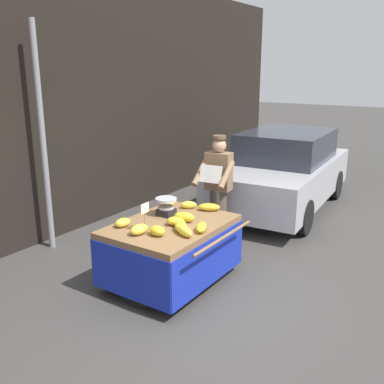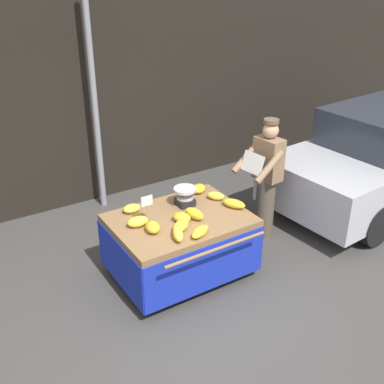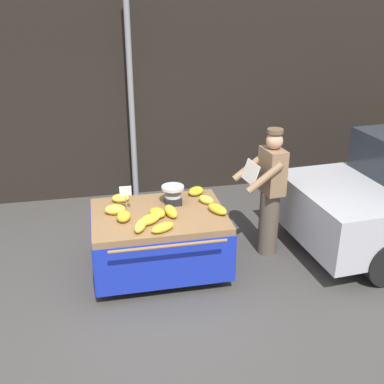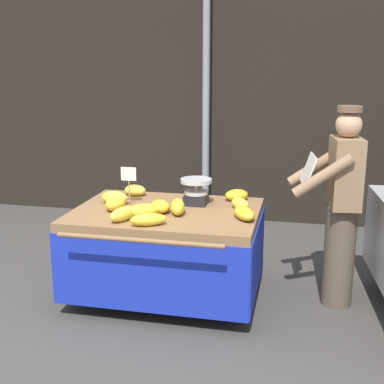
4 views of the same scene
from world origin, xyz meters
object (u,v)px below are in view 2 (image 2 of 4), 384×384
banana_bunch_6 (194,214)px  banana_cart (180,233)px  banana_bunch_0 (216,196)px  banana_bunch_3 (178,234)px  vendor_person (266,179)px  banana_bunch_10 (199,189)px  parked_car (384,156)px  banana_bunch_1 (200,232)px  banana_bunch_2 (132,209)px  banana_bunch_8 (182,217)px  banana_bunch_7 (181,226)px  banana_bunch_5 (234,204)px  street_pole (95,103)px  banana_bunch_4 (138,222)px  weighing_scale (185,197)px  banana_bunch_9 (153,227)px  price_sign (147,203)px

banana_bunch_6 → banana_cart: bearing=138.7°
banana_cart → banana_bunch_0: size_ratio=7.26×
banana_bunch_3 → vendor_person: bearing=18.2°
banana_bunch_0 → banana_bunch_10: size_ratio=0.97×
parked_car → banana_bunch_1: bearing=-172.1°
parked_car → banana_cart: bearing=-179.1°
banana_bunch_1 → banana_bunch_2: banana_bunch_2 is taller
banana_bunch_8 → parked_car: bearing=2.3°
banana_bunch_0 → banana_bunch_7: 0.85m
banana_bunch_3 → banana_bunch_5: (0.94, 0.25, -0.01)m
banana_cart → banana_bunch_0: banana_bunch_0 is taller
street_pole → banana_bunch_10: street_pole is taller
banana_bunch_4 → banana_bunch_10: (1.06, 0.36, -0.01)m
banana_bunch_7 → banana_bunch_2: bearing=113.6°
banana_cart → banana_bunch_7: (-0.13, -0.25, 0.27)m
weighing_scale → banana_bunch_1: (-0.23, -0.70, -0.07)m
banana_bunch_1 → banana_bunch_9: size_ratio=1.34×
banana_bunch_5 → banana_bunch_8: size_ratio=1.36×
banana_bunch_1 → banana_bunch_3: 0.25m
street_pole → parked_car: (3.88, -2.18, -0.92)m
banana_bunch_3 → banana_cart: bearing=56.8°
banana_bunch_1 → banana_bunch_7: 0.25m
banana_bunch_4 → price_sign: bearing=7.0°
street_pole → banana_bunch_0: street_pole is taller
banana_bunch_0 → banana_bunch_4: size_ratio=0.90×
banana_bunch_4 → vendor_person: vendor_person is taller
street_pole → vendor_person: (1.55, -2.06, -0.80)m
street_pole → banana_bunch_8: 2.47m
banana_cart → banana_bunch_5: (0.69, -0.14, 0.27)m
street_pole → banana_bunch_6: street_pole is taller
price_sign → banana_bunch_7: price_sign is taller
banana_bunch_2 → parked_car: parked_car is taller
price_sign → banana_bunch_7: size_ratio=1.16×
banana_bunch_3 → vendor_person: 1.81m
banana_bunch_1 → banana_bunch_2: bearing=114.7°
weighing_scale → street_pole: bearing=98.5°
banana_bunch_10 → vendor_person: (0.91, -0.26, 0.01)m
banana_bunch_5 → vendor_person: vendor_person is taller
banana_bunch_6 → banana_bunch_9: size_ratio=1.27×
banana_bunch_1 → banana_bunch_9: (-0.40, 0.35, 0.01)m
street_pole → vendor_person: bearing=-53.0°
banana_cart → banana_bunch_9: size_ratio=7.56×
banana_bunch_1 → parked_car: (3.81, 0.53, -0.11)m
price_sign → banana_bunch_2: price_sign is taller
banana_bunch_7 → weighing_scale: bearing=54.0°
banana_cart → banana_bunch_2: size_ratio=7.63×
weighing_scale → banana_bunch_4: size_ratio=1.14×
parked_car → banana_bunch_9: bearing=-177.6°
banana_bunch_7 → banana_bunch_3: bearing=-130.9°
banana_bunch_6 → banana_bunch_9: bearing=-179.5°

